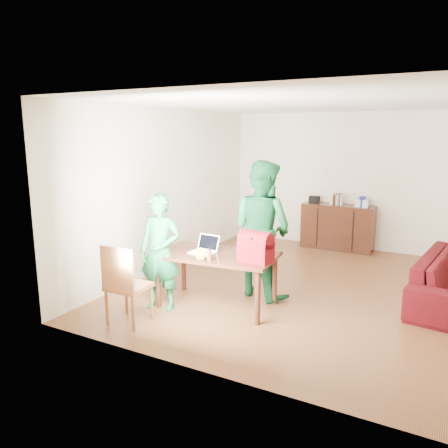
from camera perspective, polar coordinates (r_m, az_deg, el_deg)
The scene contains 9 objects.
room at distance 6.55m, azimuth 11.78°, elevation 2.88°, with size 5.20×5.70×2.90m.
table at distance 5.82m, azimuth -0.94°, elevation -4.73°, with size 1.63×1.01×0.73m.
chair at distance 5.53m, azimuth -12.37°, elevation -9.73°, with size 0.47×0.46×1.01m.
person_near at distance 5.77m, azimuth -8.34°, elevation -3.64°, with size 0.56×0.37×1.54m, color #145D2E.
person_far at distance 6.18m, azimuth 4.98°, elevation -0.66°, with size 0.94×0.73×1.94m, color #125128.
laptop at distance 5.81m, azimuth -2.85°, elevation -3.40°, with size 0.34×0.25×0.23m.
bananas at distance 5.51m, azimuth -3.08°, elevation -4.42°, with size 0.16×0.10×0.06m, color gold, non-canonical shape.
bottle at distance 5.46m, azimuth -1.93°, elevation -3.99°, with size 0.05×0.05×0.16m, color #513812.
red_bag at distance 5.42m, azimuth 4.17°, elevation -3.37°, with size 0.41×0.24×0.30m, color maroon.
Camera 1 is at (1.83, -6.08, 2.30)m, focal length 35.00 mm.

